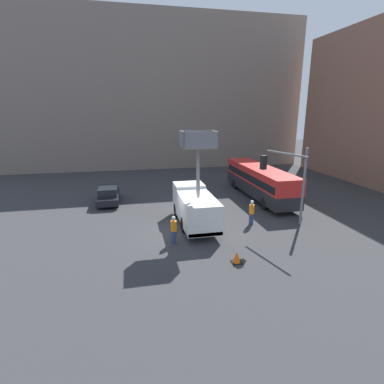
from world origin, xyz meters
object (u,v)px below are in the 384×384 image
at_px(traffic_light_pole, 290,175).
at_px(road_worker_near_truck, 174,230).
at_px(city_bus, 260,180).
at_px(utility_truck, 195,204).
at_px(parked_car_curbside, 108,195).
at_px(traffic_cone_near_truck, 237,257).
at_px(road_worker_directing, 252,212).

xyz_separation_m(traffic_light_pole, road_worker_near_truck, (-8.18, -0.94, -2.96)).
bearing_deg(city_bus, traffic_light_pole, -177.62).
height_order(utility_truck, parked_car_curbside, utility_truck).
distance_m(traffic_light_pole, traffic_cone_near_truck, 7.55).
relative_size(utility_truck, parked_car_curbside, 1.52).
height_order(traffic_light_pole, traffic_cone_near_truck, traffic_light_pole).
bearing_deg(road_worker_near_truck, traffic_cone_near_truck, 153.23).
height_order(utility_truck, traffic_cone_near_truck, utility_truck).
height_order(traffic_cone_near_truck, parked_car_curbside, parked_car_curbside).
relative_size(road_worker_near_truck, road_worker_directing, 0.97).
height_order(city_bus, road_worker_directing, city_bus).
distance_m(utility_truck, parked_car_curbside, 9.47).
bearing_deg(utility_truck, city_bus, 37.73).
height_order(road_worker_near_truck, road_worker_directing, road_worker_directing).
bearing_deg(city_bus, road_worker_directing, 164.18).
distance_m(road_worker_directing, parked_car_curbside, 12.95).
bearing_deg(road_worker_near_truck, city_bus, -117.71).
distance_m(traffic_light_pole, road_worker_near_truck, 8.75).
distance_m(utility_truck, traffic_light_pole, 6.86).
xyz_separation_m(utility_truck, traffic_cone_near_truck, (1.07, -5.86, -1.29)).
distance_m(traffic_cone_near_truck, parked_car_curbside, 14.82).
bearing_deg(utility_truck, parked_car_curbside, 132.77).
relative_size(city_bus, traffic_light_pole, 2.04).
bearing_deg(parked_car_curbside, traffic_cone_near_truck, -59.69).
xyz_separation_m(traffic_cone_near_truck, parked_car_curbside, (-7.47, 12.79, 0.47)).
bearing_deg(parked_car_curbside, road_worker_directing, -35.85).
distance_m(city_bus, traffic_light_pole, 7.95).
xyz_separation_m(traffic_light_pole, road_worker_directing, (-2.17, 1.02, -2.93)).
distance_m(traffic_light_pole, parked_car_curbside, 15.62).
xyz_separation_m(road_worker_near_truck, traffic_cone_near_truck, (2.99, -3.24, -0.58)).
relative_size(utility_truck, road_worker_directing, 3.71).
distance_m(utility_truck, traffic_cone_near_truck, 6.09).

